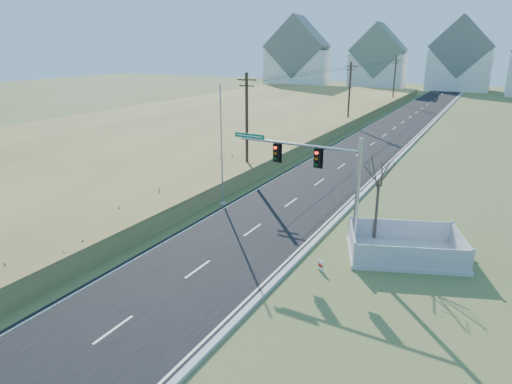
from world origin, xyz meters
name	(u,v)px	position (x,y,z in m)	size (l,w,h in m)	color
ground	(219,255)	(0.00, 0.00, 0.00)	(260.00, 260.00, 0.00)	#505E2D
road	(400,124)	(0.00, 50.00, 0.03)	(8.00, 180.00, 0.06)	black
curb	(430,126)	(4.15, 50.00, 0.09)	(0.30, 180.00, 0.18)	#B2AFA8
reed_marsh	(226,118)	(-24.00, 40.00, 0.65)	(38.00, 110.00, 1.30)	tan
utility_pole_near	(247,124)	(-6.50, 15.00, 4.68)	(1.80, 0.26, 9.00)	#422D1E
utility_pole_mid	(349,93)	(-6.50, 45.00, 4.68)	(1.80, 0.26, 9.00)	#422D1E
utility_pole_far	(394,80)	(-6.50, 75.00, 4.68)	(1.80, 0.26, 9.00)	#422D1E
condo_nw	(297,59)	(-38.00, 100.00, 7.70)	(17.69, 13.38, 19.05)	white
condo_nnw	(378,62)	(-18.00, 108.00, 6.94)	(14.93, 11.17, 17.03)	white
condo_n	(460,60)	(2.00, 112.00, 7.61)	(15.27, 10.20, 18.54)	white
traffic_signal_mast	(326,178)	(4.67, 4.08, 4.07)	(8.20, 0.76, 6.53)	#9EA0A5
fence_enclosure	(405,251)	(9.16, 4.80, 0.28)	(7.16, 6.03, 1.39)	#B7B5AD
open_sign	(321,265)	(5.66, 0.97, 0.29)	(0.40, 0.28, 0.55)	white
flagpole	(222,158)	(-4.30, 7.36, 3.49)	(0.39, 0.39, 8.73)	#B7B5AD
bare_tree	(380,170)	(7.18, 5.97, 4.39)	(2.05, 2.05, 5.44)	#4C3F33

